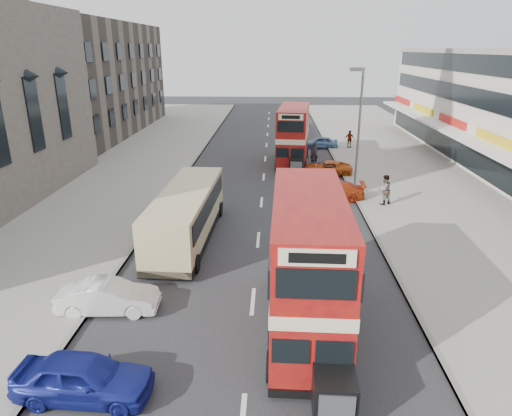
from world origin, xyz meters
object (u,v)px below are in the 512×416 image
(street_lamp, at_px, (359,118))
(car_left_near, at_px, (84,377))
(bus_second, at_px, (293,135))
(coach, at_px, (187,213))
(cyclist, at_px, (314,160))
(car_left_front, at_px, (108,297))
(car_right_a, at_px, (332,191))
(car_right_b, at_px, (327,168))
(bus_main, at_px, (308,265))
(pedestrian_near, at_px, (385,189))
(pedestrian_far, at_px, (349,139))
(car_right_c, at_px, (320,142))

(street_lamp, height_order, car_left_near, street_lamp)
(bus_second, xyz_separation_m, coach, (-5.99, -16.43, -0.97))
(bus_second, xyz_separation_m, car_left_near, (-6.86, -27.61, -1.77))
(cyclist, bearing_deg, bus_second, 137.15)
(car_left_front, xyz_separation_m, car_right_a, (9.93, 13.68, -0.02))
(car_left_front, bearing_deg, bus_second, -21.54)
(street_lamp, xyz_separation_m, car_right_b, (-1.66, 2.81, -4.24))
(bus_main, bearing_deg, car_right_a, -99.05)
(car_left_front, bearing_deg, car_right_a, -39.17)
(street_lamp, distance_m, coach, 14.69)
(pedestrian_near, xyz_separation_m, cyclist, (-3.58, 9.12, -0.34))
(street_lamp, xyz_separation_m, car_left_front, (-11.86, -16.90, -4.18))
(car_left_near, xyz_separation_m, car_left_front, (-0.85, 4.37, -0.05))
(car_left_near, bearing_deg, car_left_front, 13.71)
(bus_main, height_order, coach, bus_main)
(pedestrian_far, bearing_deg, car_right_a, -113.67)
(car_right_a, height_order, cyclist, cyclist)
(car_right_c, height_order, cyclist, cyclist)
(coach, relative_size, pedestrian_far, 5.60)
(bus_second, xyz_separation_m, pedestrian_far, (5.72, 6.11, -1.44))
(coach, xyz_separation_m, car_right_a, (8.21, 6.88, -0.86))
(car_left_front, relative_size, pedestrian_far, 2.21)
(coach, xyz_separation_m, car_left_front, (-1.72, -6.80, -0.85))
(cyclist, bearing_deg, street_lamp, -59.24)
(bus_main, relative_size, car_left_near, 2.21)
(bus_second, height_order, pedestrian_near, bus_second)
(car_left_near, bearing_deg, coach, -1.72)
(bus_main, distance_m, pedestrian_far, 30.82)
(car_left_near, relative_size, cyclist, 1.78)
(bus_main, distance_m, car_right_b, 20.81)
(car_right_a, xyz_separation_m, pedestrian_near, (3.02, -1.26, 0.51))
(bus_main, distance_m, car_left_front, 7.55)
(bus_main, xyz_separation_m, car_left_front, (-7.27, 0.81, -1.86))
(coach, bearing_deg, car_left_front, -102.43)
(bus_main, xyz_separation_m, bus_second, (0.44, 24.05, -0.04))
(pedestrian_far, bearing_deg, street_lamp, -108.25)
(bus_second, distance_m, pedestrian_near, 12.09)
(street_lamp, distance_m, car_left_near, 24.31)
(pedestrian_near, bearing_deg, car_right_b, -97.46)
(coach, distance_m, pedestrian_near, 12.56)
(bus_main, bearing_deg, pedestrian_near, -111.88)
(street_lamp, height_order, car_left_front, street_lamp)
(car_left_front, xyz_separation_m, car_right_c, (10.63, 29.59, -0.03))
(car_left_near, relative_size, car_right_c, 1.13)
(bus_second, bearing_deg, car_left_front, 77.50)
(street_lamp, bearing_deg, coach, -135.13)
(car_right_a, relative_size, pedestrian_far, 2.44)
(bus_second, height_order, car_right_a, bus_second)
(car_right_c, bearing_deg, car_left_near, -13.67)
(pedestrian_near, bearing_deg, cyclist, -96.72)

